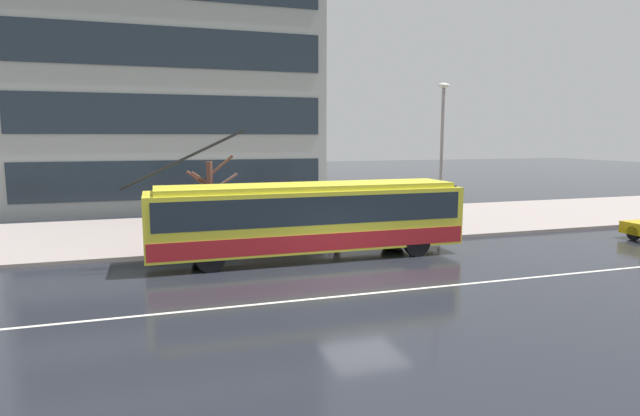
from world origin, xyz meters
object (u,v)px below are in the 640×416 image
Objects in this scene: bus_shelter at (284,198)px; street_tree_bare at (211,196)px; pedestrian_approaching_curb at (259,201)px; street_lamp at (442,145)px; pedestrian_at_shelter at (338,198)px; trolleybus at (309,217)px.

bus_shelter is 3.25m from street_tree_bare.
pedestrian_approaching_curb is 9.01m from street_lamp.
street_tree_bare is (-6.06, -0.26, 0.35)m from pedestrian_at_shelter.
street_tree_bare is (-10.71, 1.22, -2.15)m from street_lamp.
bus_shelter is at bearing -169.61° from pedestrian_at_shelter.
street_lamp is 1.87× the size of street_tree_bare.
pedestrian_approaching_curb is (-3.83, 0.16, -0.00)m from pedestrian_at_shelter.
pedestrian_approaching_curb is at bearing 169.04° from street_lamp.
street_tree_bare reaches higher than bus_shelter.
trolleybus reaches higher than street_tree_bare.
pedestrian_approaching_curb is 2.29m from street_tree_bare.
pedestrian_approaching_curb is 0.28× the size of street_lamp.
bus_shelter is at bearing 91.47° from trolleybus.
bus_shelter is at bearing -4.51° from street_tree_bare.
street_tree_bare is (-2.22, -0.43, 0.35)m from pedestrian_approaching_curb.
trolleybus is at bearing -50.15° from street_tree_bare.
street_lamp reaches higher than bus_shelter.
pedestrian_at_shelter is at bearing 57.38° from trolleybus.
pedestrian_at_shelter is 3.84m from pedestrian_approaching_curb.
street_tree_bare is at bearing -177.52° from pedestrian_at_shelter.
street_lamp reaches higher than pedestrian_at_shelter.
trolleybus is at bearing -88.53° from bus_shelter.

